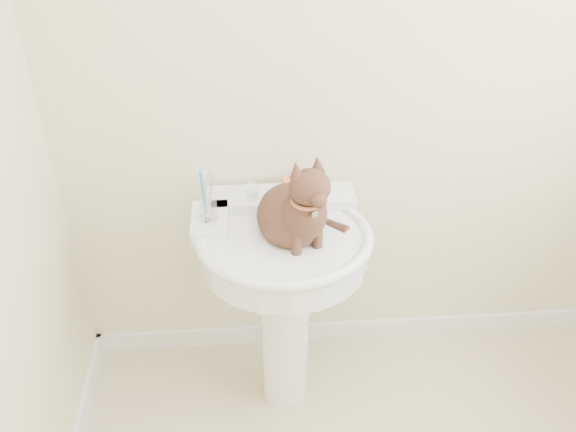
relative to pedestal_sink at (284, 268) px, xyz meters
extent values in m
cube|color=white|center=(0.30, 0.28, -0.62)|extent=(2.20, 0.02, 0.09)
cylinder|color=white|center=(0.00, -0.01, -0.34)|extent=(0.18, 0.18, 0.65)
cylinder|color=white|center=(0.00, -0.01, 0.08)|extent=(0.57, 0.57, 0.12)
ellipsoid|color=white|center=(0.00, -0.01, 0.02)|extent=(0.53, 0.46, 0.21)
torus|color=white|center=(0.00, -0.01, 0.14)|extent=(0.60, 0.60, 0.04)
cube|color=white|center=(0.00, 0.20, 0.15)|extent=(0.53, 0.14, 0.06)
cube|color=white|center=(-0.25, 0.08, 0.15)|extent=(0.12, 0.19, 0.06)
cylinder|color=silver|center=(0.00, 0.16, 0.20)|extent=(0.05, 0.05, 0.05)
cylinder|color=silver|center=(0.00, 0.11, 0.23)|extent=(0.04, 0.04, 0.14)
sphere|color=white|center=(-0.11, 0.18, 0.22)|extent=(0.06, 0.06, 0.06)
sphere|color=white|center=(0.11, 0.18, 0.22)|extent=(0.06, 0.06, 0.06)
cube|color=#E6532D|center=(0.06, 0.24, 0.20)|extent=(0.10, 0.08, 0.03)
cylinder|color=silver|center=(-0.25, 0.06, 0.19)|extent=(0.07, 0.07, 0.01)
cylinder|color=white|center=(-0.25, 0.06, 0.23)|extent=(0.06, 0.06, 0.09)
cylinder|color=#2D7BCC|center=(-0.26, 0.06, 0.28)|extent=(0.01, 0.01, 0.17)
cylinder|color=silver|center=(-0.25, 0.06, 0.28)|extent=(0.01, 0.01, 0.17)
cylinder|color=pink|center=(-0.24, 0.06, 0.28)|extent=(0.01, 0.01, 0.17)
ellipsoid|color=#563021|center=(0.03, 0.02, 0.21)|extent=(0.23, 0.26, 0.21)
ellipsoid|color=#563021|center=(0.03, -0.07, 0.27)|extent=(0.15, 0.14, 0.19)
ellipsoid|color=#563021|center=(0.03, -0.10, 0.39)|extent=(0.13, 0.12, 0.12)
cone|color=#563021|center=(0.00, -0.08, 0.45)|extent=(0.05, 0.05, 0.05)
cone|color=#563021|center=(0.07, -0.08, 0.45)|extent=(0.05, 0.05, 0.05)
cylinder|color=#563021|center=(0.15, 0.05, 0.14)|extent=(0.03, 0.03, 0.24)
torus|color=brown|center=(0.03, -0.09, 0.34)|extent=(0.11, 0.11, 0.01)
camera|label=1|loc=(-0.10, -1.63, 1.38)|focal=38.00mm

